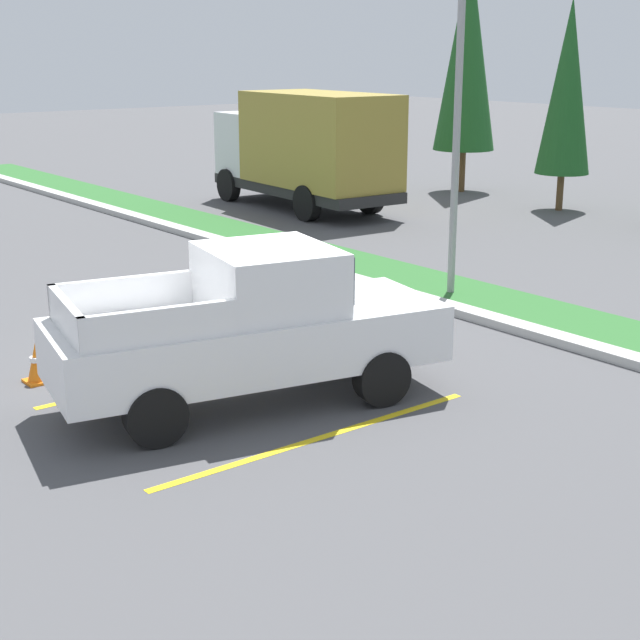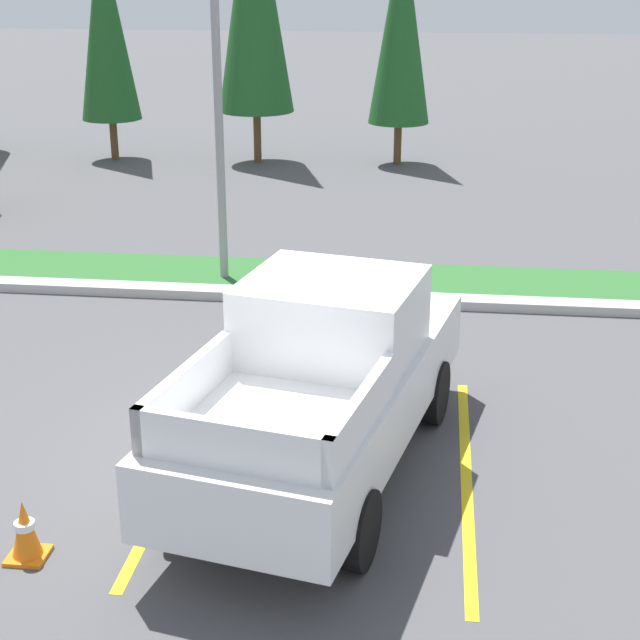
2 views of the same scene
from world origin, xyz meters
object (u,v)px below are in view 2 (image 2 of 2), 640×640
at_px(street_light, 213,18).
at_px(traffic_cone, 25,531).
at_px(pickup_truck_main, 324,381).
at_px(cypress_tree_right_inner, 401,23).
at_px(cypress_tree_left_inner, 105,22).

height_order(street_light, traffic_cone, street_light).
xyz_separation_m(pickup_truck_main, cypress_tree_right_inner, (0.07, 16.26, 2.52)).
distance_m(pickup_truck_main, cypress_tree_left_inner, 17.85).
bearing_deg(traffic_cone, pickup_truck_main, 38.14).
distance_m(street_light, cypress_tree_right_inner, 10.47).
relative_size(pickup_truck_main, cypress_tree_right_inner, 0.91).
distance_m(cypress_tree_left_inner, cypress_tree_right_inner, 7.58).
relative_size(cypress_tree_right_inner, traffic_cone, 10.08).
distance_m(cypress_tree_right_inner, traffic_cone, 18.73).
distance_m(pickup_truck_main, street_light, 7.36).
xyz_separation_m(cypress_tree_left_inner, traffic_cone, (4.96, -17.99, -3.25)).
bearing_deg(cypress_tree_left_inner, cypress_tree_right_inner, 1.99).
relative_size(street_light, traffic_cone, 12.48).
bearing_deg(street_light, cypress_tree_right_inner, 76.11).
relative_size(street_light, cypress_tree_right_inner, 1.24).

